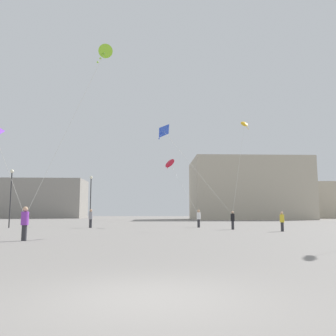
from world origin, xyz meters
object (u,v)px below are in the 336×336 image
at_px(lamppost_east, 91,193).
at_px(lamppost_west, 11,189).
at_px(kite_crimson_diamond, 170,163).
at_px(building_right_hall, 295,201).
at_px(person_in_purple, 25,222).
at_px(person_in_grey, 91,218).
at_px(building_centre_hall, 247,190).
at_px(kite_amber_diamond, 244,125).
at_px(kite_lime_diamond, 104,55).
at_px(kite_cobalt_delta, 165,133).
at_px(person_in_black, 233,219).
at_px(building_left_hall, 41,199).
at_px(person_in_white, 199,218).
at_px(person_in_yellow, 282,220).

distance_m(lamppost_east, lamppost_west, 9.12).
xyz_separation_m(kite_crimson_diamond, building_right_hall, (35.13, 62.37, -2.11)).
height_order(person_in_purple, person_in_grey, person_in_grey).
bearing_deg(building_centre_hall, building_right_hall, 49.45).
bearing_deg(kite_amber_diamond, kite_lime_diamond, -122.91).
relative_size(kite_cobalt_delta, building_centre_hall, 0.28).
bearing_deg(building_right_hall, person_in_black, -112.99).
distance_m(kite_amber_diamond, kite_cobalt_delta, 12.61).
height_order(kite_crimson_diamond, building_left_hall, building_left_hall).
height_order(person_in_purple, building_right_hall, building_right_hall).
bearing_deg(building_left_hall, kite_cobalt_delta, -62.65).
xyz_separation_m(kite_cobalt_delta, kite_lime_diamond, (-3.12, -7.59, 2.61)).
xyz_separation_m(person_in_purple, person_in_white, (10.57, 17.20, -0.01)).
bearing_deg(person_in_grey, building_centre_hall, 33.44).
bearing_deg(building_left_hall, building_centre_hall, -17.13).
height_order(person_in_white, kite_crimson_diamond, kite_crimson_diamond).
bearing_deg(person_in_yellow, building_centre_hall, 171.22).
relative_size(person_in_purple, building_right_hall, 0.07).
height_order(person_in_yellow, kite_crimson_diamond, kite_crimson_diamond).
relative_size(person_in_white, building_left_hall, 0.07).
bearing_deg(building_left_hall, person_in_white, -56.57).
bearing_deg(kite_cobalt_delta, person_in_purple, -138.16).
distance_m(kite_amber_diamond, lamppost_west, 24.60).
height_order(kite_cobalt_delta, building_left_hall, building_left_hall).
xyz_separation_m(person_in_purple, person_in_black, (13.35, 12.92, -0.10)).
bearing_deg(lamppost_east, person_in_purple, -85.19).
bearing_deg(kite_amber_diamond, person_in_purple, -133.63).
height_order(person_in_grey, lamppost_east, lamppost_east).
xyz_separation_m(person_in_white, person_in_black, (2.78, -4.28, -0.09)).
xyz_separation_m(person_in_yellow, lamppost_east, (-18.68, 12.52, 2.97)).
xyz_separation_m(person_in_yellow, building_right_hall, (25.86, 72.33, 4.03)).
xyz_separation_m(kite_cobalt_delta, building_left_hall, (-36.73, 71.02, -2.13)).
relative_size(person_in_white, lamppost_west, 0.31).
xyz_separation_m(kite_crimson_diamond, kite_cobalt_delta, (-0.14, -13.04, 0.44)).
xyz_separation_m(kite_lime_diamond, building_right_hall, (38.38, 83.00, -5.16)).
xyz_separation_m(person_in_black, building_right_hall, (29.32, 69.12, 4.01)).
xyz_separation_m(kite_crimson_diamond, building_centre_hall, (17.13, 41.33, -0.29)).
relative_size(kite_crimson_diamond, building_centre_hall, 0.24).
bearing_deg(person_in_yellow, lamppost_west, -103.85).
xyz_separation_m(kite_cobalt_delta, building_right_hall, (35.27, 75.41, -2.55)).
bearing_deg(person_in_yellow, kite_cobalt_delta, -71.91).
height_order(person_in_black, kite_lime_diamond, kite_lime_diamond).
distance_m(person_in_black, building_right_hall, 75.19).
distance_m(kite_amber_diamond, building_left_hall, 76.24).
xyz_separation_m(person_in_grey, kite_cobalt_delta, (7.71, -9.48, 6.44)).
bearing_deg(person_in_white, person_in_grey, -16.20).
xyz_separation_m(person_in_yellow, lamppost_west, (-25.25, 6.20, 2.97)).
bearing_deg(lamppost_west, kite_lime_diamond, -52.97).
relative_size(person_in_yellow, person_in_black, 0.97).
bearing_deg(kite_amber_diamond, kite_crimson_diamond, 154.81).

